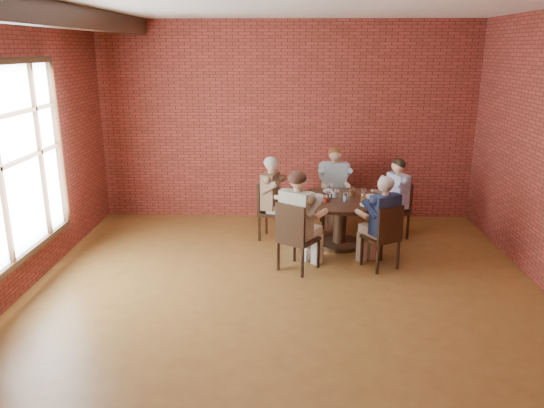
{
  "coord_description": "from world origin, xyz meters",
  "views": [
    {
      "loc": [
        0.01,
        -5.71,
        2.93
      ],
      "look_at": [
        -0.18,
        1.0,
        0.95
      ],
      "focal_mm": 35.0,
      "sensor_mm": 36.0,
      "label": 1
    }
  ],
  "objects_px": {
    "diner_b": "(334,187)",
    "diner_d": "(299,221)",
    "chair_c": "(269,208)",
    "chair_d": "(295,235)",
    "chair_e": "(385,235)",
    "chair_a": "(398,207)",
    "diner_a": "(394,199)",
    "chair_b": "(333,195)",
    "dining_table": "(340,213)",
    "diner_e": "(381,223)",
    "smartphone": "(377,204)",
    "diner_c": "(274,199)"
  },
  "relations": [
    {
      "from": "dining_table",
      "to": "diner_a",
      "type": "height_order",
      "value": "diner_a"
    },
    {
      "from": "chair_d",
      "to": "diner_c",
      "type": "bearing_deg",
      "value": -41.54
    },
    {
      "from": "chair_e",
      "to": "diner_e",
      "type": "relative_size",
      "value": 0.71
    },
    {
      "from": "diner_d",
      "to": "diner_b",
      "type": "bearing_deg",
      "value": -73.58
    },
    {
      "from": "diner_c",
      "to": "chair_a",
      "type": "bearing_deg",
      "value": -70.52
    },
    {
      "from": "diner_c",
      "to": "chair_e",
      "type": "xyz_separation_m",
      "value": [
        1.54,
        -1.19,
        -0.16
      ]
    },
    {
      "from": "dining_table",
      "to": "diner_e",
      "type": "xyz_separation_m",
      "value": [
        0.48,
        -0.84,
        0.12
      ]
    },
    {
      "from": "chair_a",
      "to": "diner_c",
      "type": "distance_m",
      "value": 1.99
    },
    {
      "from": "dining_table",
      "to": "diner_d",
      "type": "bearing_deg",
      "value": -124.78
    },
    {
      "from": "diner_a",
      "to": "diner_c",
      "type": "height_order",
      "value": "diner_c"
    },
    {
      "from": "chair_c",
      "to": "diner_c",
      "type": "distance_m",
      "value": 0.18
    },
    {
      "from": "dining_table",
      "to": "smartphone",
      "type": "height_order",
      "value": "smartphone"
    },
    {
      "from": "diner_b",
      "to": "chair_e",
      "type": "distance_m",
      "value": 1.96
    },
    {
      "from": "diner_a",
      "to": "diner_b",
      "type": "bearing_deg",
      "value": -146.69
    },
    {
      "from": "diner_a",
      "to": "diner_b",
      "type": "height_order",
      "value": "diner_b"
    },
    {
      "from": "chair_d",
      "to": "smartphone",
      "type": "relative_size",
      "value": 7.43
    },
    {
      "from": "diner_d",
      "to": "diner_e",
      "type": "xyz_separation_m",
      "value": [
        1.13,
        0.1,
        -0.05
      ]
    },
    {
      "from": "chair_a",
      "to": "chair_e",
      "type": "bearing_deg",
      "value": -42.13
    },
    {
      "from": "chair_a",
      "to": "diner_a",
      "type": "height_order",
      "value": "diner_a"
    },
    {
      "from": "chair_d",
      "to": "dining_table",
      "type": "bearing_deg",
      "value": -90.0
    },
    {
      "from": "diner_c",
      "to": "diner_e",
      "type": "distance_m",
      "value": 1.87
    },
    {
      "from": "chair_e",
      "to": "diner_e",
      "type": "bearing_deg",
      "value": -90.0
    },
    {
      "from": "chair_c",
      "to": "diner_d",
      "type": "distance_m",
      "value": 1.33
    },
    {
      "from": "diner_a",
      "to": "chair_b",
      "type": "relative_size",
      "value": 1.35
    },
    {
      "from": "diner_c",
      "to": "chair_b",
      "type": "bearing_deg",
      "value": -36.69
    },
    {
      "from": "chair_d",
      "to": "diner_b",
      "type": "bearing_deg",
      "value": -74.3
    },
    {
      "from": "diner_b",
      "to": "diner_d",
      "type": "relative_size",
      "value": 0.96
    },
    {
      "from": "diner_e",
      "to": "smartphone",
      "type": "relative_size",
      "value": 9.93
    },
    {
      "from": "diner_b",
      "to": "chair_d",
      "type": "distance_m",
      "value": 2.11
    },
    {
      "from": "diner_e",
      "to": "chair_c",
      "type": "bearing_deg",
      "value": -65.5
    },
    {
      "from": "diner_d",
      "to": "smartphone",
      "type": "height_order",
      "value": "diner_d"
    },
    {
      "from": "chair_b",
      "to": "smartphone",
      "type": "bearing_deg",
      "value": -70.75
    },
    {
      "from": "diner_c",
      "to": "chair_d",
      "type": "distance_m",
      "value": 1.34
    },
    {
      "from": "chair_c",
      "to": "chair_d",
      "type": "height_order",
      "value": "chair_d"
    },
    {
      "from": "chair_e",
      "to": "smartphone",
      "type": "bearing_deg",
      "value": -116.94
    },
    {
      "from": "chair_b",
      "to": "chair_e",
      "type": "xyz_separation_m",
      "value": [
        0.53,
        -1.97,
        -0.01
      ]
    },
    {
      "from": "diner_e",
      "to": "chair_a",
      "type": "bearing_deg",
      "value": -140.49
    },
    {
      "from": "diner_b",
      "to": "chair_c",
      "type": "bearing_deg",
      "value": -149.24
    },
    {
      "from": "chair_a",
      "to": "diner_c",
      "type": "relative_size",
      "value": 0.69
    },
    {
      "from": "diner_a",
      "to": "chair_c",
      "type": "relative_size",
      "value": 1.37
    },
    {
      "from": "diner_b",
      "to": "chair_b",
      "type": "bearing_deg",
      "value": 90.0
    },
    {
      "from": "chair_a",
      "to": "chair_c",
      "type": "bearing_deg",
      "value": -110.5
    },
    {
      "from": "chair_c",
      "to": "chair_e",
      "type": "xyz_separation_m",
      "value": [
        1.62,
        -1.21,
        -0.01
      ]
    },
    {
      "from": "chair_e",
      "to": "diner_e",
      "type": "height_order",
      "value": "diner_e"
    },
    {
      "from": "smartphone",
      "to": "chair_a",
      "type": "bearing_deg",
      "value": 58.65
    },
    {
      "from": "chair_b",
      "to": "chair_c",
      "type": "distance_m",
      "value": 1.32
    },
    {
      "from": "dining_table",
      "to": "chair_e",
      "type": "bearing_deg",
      "value": -60.38
    },
    {
      "from": "diner_c",
      "to": "diner_d",
      "type": "height_order",
      "value": "diner_d"
    },
    {
      "from": "diner_b",
      "to": "diner_d",
      "type": "height_order",
      "value": "diner_d"
    },
    {
      "from": "diner_b",
      "to": "diner_d",
      "type": "distance_m",
      "value": 2.01
    }
  ]
}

